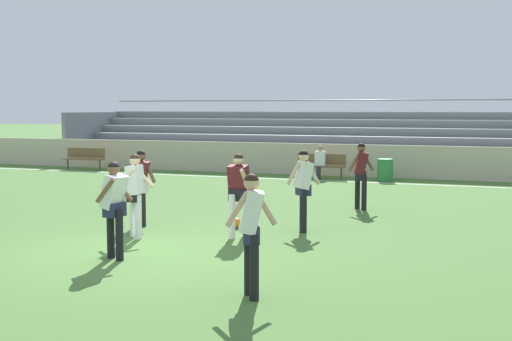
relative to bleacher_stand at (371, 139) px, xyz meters
name	(u,v)px	position (x,y,z in m)	size (l,w,h in m)	color
ground_plane	(140,252)	(-0.58, -17.60, -1.26)	(160.00, 160.00, 0.00)	#477033
field_line_sideline	(327,181)	(-0.58, -4.86, -1.25)	(44.00, 0.12, 0.01)	white
sideline_wall	(339,160)	(-0.58, -3.01, -0.66)	(48.00, 0.16, 1.20)	beige
bleacher_stand	(371,139)	(0.00, 0.00, 0.00)	(26.99, 4.91, 2.92)	#9EA3AD
bench_near_bin	(85,157)	(-11.07, -4.15, -0.71)	(1.80, 0.40, 0.90)	brown
bench_far_right	(321,163)	(-0.99, -4.15, -0.71)	(1.80, 0.40, 0.90)	brown
trash_bin	(385,170)	(1.33, -4.16, -0.87)	(0.54, 0.54, 0.77)	#2D7F3D
spectator_seated	(320,159)	(-0.99, -4.26, -0.56)	(0.36, 0.42, 1.21)	#2D2D38
player_white_wide_right	(303,183)	(1.51, -14.60, -0.26)	(0.66, 0.50, 1.68)	black
player_dark_on_ball	(239,188)	(0.53, -15.70, -0.27)	(0.44, 0.65, 1.65)	white
player_white_challenging	(135,188)	(-1.35, -16.44, -0.28)	(0.61, 0.46, 1.65)	white
player_white_dropping_back	(114,201)	(-0.69, -18.23, -0.27)	(0.51, 0.52, 1.65)	black
player_white_overlapping	(251,224)	(2.30, -19.59, -0.26)	(0.63, 0.48, 1.67)	black
player_dark_pressing_high	(141,181)	(-1.96, -15.15, -0.29)	(0.54, 0.46, 1.63)	black
player_dark_trailing_run	(361,170)	(1.97, -11.12, -0.26)	(0.62, 0.47, 1.67)	black
soccer_ball	(236,223)	(0.07, -14.73, -1.15)	(0.22, 0.22, 0.22)	orange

